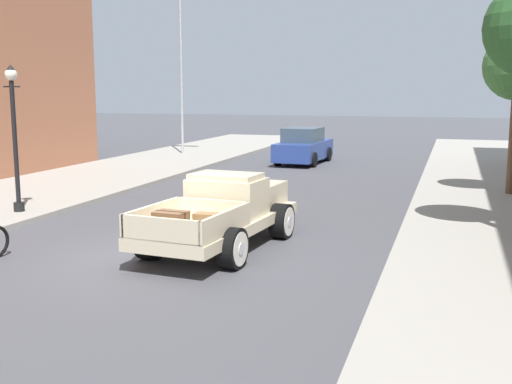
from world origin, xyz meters
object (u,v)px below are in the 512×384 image
Objects in this scene: street_lamp_near at (14,127)px; flagpole at (185,40)px; car_background_blue at (303,147)px; hotrod_truck_cream at (225,211)px.

street_lamp_near is 15.98m from flagpole.
street_lamp_near is at bearing -82.80° from flagpole.
street_lamp_near is (-4.41, -14.32, 1.62)m from car_background_blue.
flagpole is at bearing 116.35° from hotrod_truck_cream.
flagpole is (-6.36, 1.17, 5.00)m from car_background_blue.
hotrod_truck_cream is 0.55× the size of flagpole.
street_lamp_near is 0.42× the size of flagpole.
car_background_blue is 1.14× the size of street_lamp_near.
street_lamp_near is at bearing 168.69° from hotrod_truck_cream.
hotrod_truck_cream is at bearing -11.31° from street_lamp_near.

